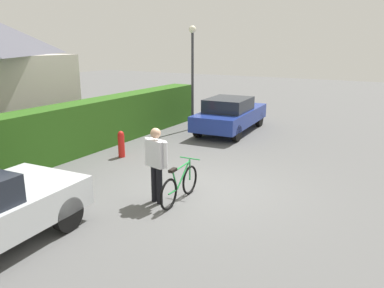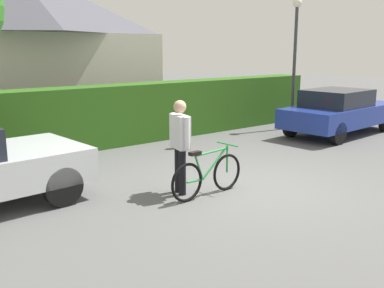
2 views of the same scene
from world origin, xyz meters
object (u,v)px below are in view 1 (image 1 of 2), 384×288
(parked_car_far, at_px, (230,114))
(bicycle, at_px, (180,185))
(fire_hydrant, at_px, (121,144))
(street_lamp, at_px, (192,63))
(person_rider, at_px, (156,160))

(parked_car_far, height_order, bicycle, parked_car_far)
(parked_car_far, xyz_separation_m, bicycle, (-6.73, -1.83, -0.32))
(bicycle, xyz_separation_m, fire_hydrant, (1.97, 3.30, 0.04))
(parked_car_far, xyz_separation_m, street_lamp, (-0.30, 1.52, 1.92))
(street_lamp, bearing_deg, bicycle, -152.49)
(parked_car_far, relative_size, bicycle, 2.61)
(person_rider, bearing_deg, street_lamp, 23.66)
(fire_hydrant, bearing_deg, person_rider, -128.06)
(fire_hydrant, bearing_deg, parked_car_far, -17.17)
(parked_car_far, height_order, street_lamp, street_lamp)
(parked_car_far, height_order, person_rider, person_rider)
(bicycle, distance_m, person_rider, 0.78)
(parked_car_far, relative_size, fire_hydrant, 5.26)
(bicycle, relative_size, person_rider, 0.98)
(person_rider, height_order, fire_hydrant, person_rider)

